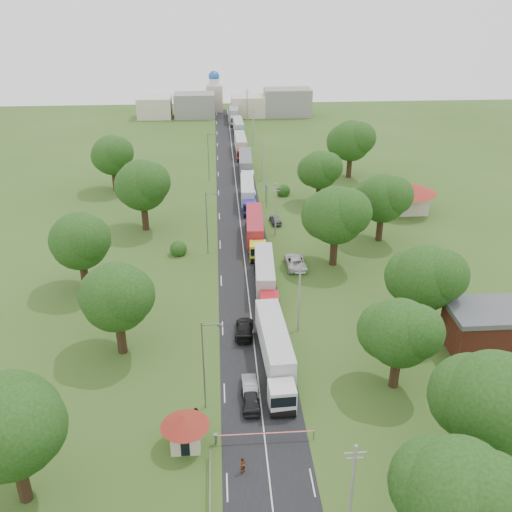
{
  "coord_description": "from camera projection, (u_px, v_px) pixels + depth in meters",
  "views": [
    {
      "loc": [
        -3.53,
        -64.25,
        38.45
      ],
      "look_at": [
        1.4,
        7.5,
        3.0
      ],
      "focal_mm": 40.0,
      "sensor_mm": 36.0,
      "label": 1
    }
  ],
  "objects": [
    {
      "name": "ground",
      "position": [
        249.0,
        302.0,
        74.71
      ],
      "size": [
        260.0,
        260.0,
        0.0
      ],
      "primitive_type": "plane",
      "color": "#324E1A",
      "rests_on": "ground"
    },
    {
      "name": "truck_6",
      "position": [
        238.0,
        128.0,
        151.85
      ],
      "size": [
        2.66,
        13.92,
        3.85
      ],
      "color": "#296D44",
      "rests_on": "ground"
    },
    {
      "name": "tree_10",
      "position": [
        116.0,
        296.0,
        61.79
      ],
      "size": [
        8.8,
        8.8,
        11.07
      ],
      "color": "#382616",
      "rests_on": "ground"
    },
    {
      "name": "lamp_1",
      "position": [
        208.0,
        220.0,
        85.35
      ],
      "size": [
        2.03,
        0.22,
        10.0
      ],
      "color": "slate",
      "rests_on": "ground"
    },
    {
      "name": "pedestrian_near",
      "position": [
        243.0,
        466.0,
        48.73
      ],
      "size": [
        0.67,
        0.65,
        1.55
      ],
      "primitive_type": "imported",
      "rotation": [
        0.0,
        0.0,
        0.73
      ],
      "color": "gray",
      "rests_on": "ground"
    },
    {
      "name": "truck_0",
      "position": [
        275.0,
        350.0,
        61.15
      ],
      "size": [
        3.3,
        15.71,
        4.34
      ],
      "color": "silver",
      "rests_on": "ground"
    },
    {
      "name": "house_cream",
      "position": [
        407.0,
        192.0,
        101.79
      ],
      "size": [
        10.08,
        10.08,
        5.8
      ],
      "color": "beige",
      "rests_on": "ground"
    },
    {
      "name": "pole_1",
      "position": [
        299.0,
        297.0,
        66.72
      ],
      "size": [
        1.6,
        0.24,
        9.0
      ],
      "color": "gray",
      "rests_on": "ground"
    },
    {
      "name": "tree_11",
      "position": [
        80.0,
        240.0,
        74.78
      ],
      "size": [
        8.8,
        8.8,
        11.07
      ],
      "color": "#382616",
      "rests_on": "ground"
    },
    {
      "name": "car_lane_mid",
      "position": [
        250.0,
        387.0,
        58.23
      ],
      "size": [
        1.57,
        4.33,
        1.42
      ],
      "primitive_type": "imported",
      "rotation": [
        0.0,
        0.0,
        3.16
      ],
      "color": "gray",
      "rests_on": "ground"
    },
    {
      "name": "truck_1",
      "position": [
        265.0,
        276.0,
        76.76
      ],
      "size": [
        2.99,
        14.32,
        3.96
      ],
      "color": "red",
      "rests_on": "ground"
    },
    {
      "name": "church",
      "position": [
        214.0,
        94.0,
        177.67
      ],
      "size": [
        5.0,
        5.0,
        12.3
      ],
      "color": "beige",
      "rests_on": "ground"
    },
    {
      "name": "pole_4",
      "position": [
        253.0,
        127.0,
        141.88
      ],
      "size": [
        1.6,
        0.24,
        9.0
      ],
      "color": "gray",
      "rests_on": "ground"
    },
    {
      "name": "lamp_2",
      "position": [
        209.0,
        154.0,
        116.67
      ],
      "size": [
        2.03,
        0.22,
        10.0
      ],
      "color": "slate",
      "rests_on": "ground"
    },
    {
      "name": "tree_4",
      "position": [
        336.0,
        215.0,
        81.14
      ],
      "size": [
        9.6,
        9.6,
        12.05
      ],
      "color": "#382616",
      "rests_on": "ground"
    },
    {
      "name": "boom_barrier",
      "position": [
        250.0,
        435.0,
        51.86
      ],
      "size": [
        9.22,
        0.35,
        1.18
      ],
      "color": "slate",
      "rests_on": "ground"
    },
    {
      "name": "tree_9",
      "position": [
        9.0,
        424.0,
        43.32
      ],
      "size": [
        9.6,
        9.6,
        12.05
      ],
      "color": "#382616",
      "rests_on": "ground"
    },
    {
      "name": "truck_2",
      "position": [
        255.0,
        230.0,
        90.37
      ],
      "size": [
        3.13,
        15.07,
        4.17
      ],
      "color": "yellow",
      "rests_on": "ground"
    },
    {
      "name": "pole_2",
      "position": [
        276.0,
        209.0,
        91.77
      ],
      "size": [
        1.6,
        0.24,
        9.0
      ],
      "color": "gray",
      "rests_on": "ground"
    },
    {
      "name": "distant_town",
      "position": [
        230.0,
        105.0,
        171.65
      ],
      "size": [
        52.0,
        8.0,
        8.0
      ],
      "color": "gray",
      "rests_on": "ground"
    },
    {
      "name": "tree_0",
      "position": [
        459.0,
        491.0,
        38.39
      ],
      "size": [
        8.8,
        8.8,
        11.07
      ],
      "color": "#382616",
      "rests_on": "ground"
    },
    {
      "name": "truck_3",
      "position": [
        248.0,
        193.0,
        106.0
      ],
      "size": [
        2.82,
        14.04,
        3.88
      ],
      "color": "#1B23A3",
      "rests_on": "ground"
    },
    {
      "name": "tree_1",
      "position": [
        494.0,
        401.0,
        45.65
      ],
      "size": [
        9.6,
        9.6,
        12.05
      ],
      "color": "#382616",
      "rests_on": "ground"
    },
    {
      "name": "road",
      "position": [
        242.0,
        239.0,
        92.61
      ],
      "size": [
        8.0,
        200.0,
        0.04
      ],
      "primitive_type": "cube",
      "color": "black",
      "rests_on": "ground"
    },
    {
      "name": "tree_6",
      "position": [
        320.0,
        170.0,
        104.16
      ],
      "size": [
        8.0,
        8.0,
        10.1
      ],
      "color": "#382616",
      "rests_on": "ground"
    },
    {
      "name": "car_verge_near",
      "position": [
        295.0,
        261.0,
        83.48
      ],
      "size": [
        2.9,
        6.01,
        1.65
      ],
      "primitive_type": "imported",
      "rotation": [
        0.0,
        0.0,
        3.17
      ],
      "color": "white",
      "rests_on": "ground"
    },
    {
      "name": "tree_12",
      "position": [
        142.0,
        185.0,
        92.78
      ],
      "size": [
        9.6,
        9.6,
        12.05
      ],
      "color": "#382616",
      "rests_on": "ground"
    },
    {
      "name": "lamp_0",
      "position": [
        205.0,
        362.0,
        54.03
      ],
      "size": [
        2.03,
        0.22,
        10.0
      ],
      "color": "slate",
      "rests_on": "ground"
    },
    {
      "name": "truck_5",
      "position": [
        241.0,
        145.0,
        136.03
      ],
      "size": [
        2.61,
        14.42,
        3.99
      ],
      "color": "#B0241B",
      "rests_on": "ground"
    },
    {
      "name": "tree_3",
      "position": [
        426.0,
        277.0,
        65.73
      ],
      "size": [
        8.8,
        8.8,
        11.07
      ],
      "color": "#382616",
      "rests_on": "ground"
    },
    {
      "name": "guard_booth",
      "position": [
        185.0,
        427.0,
        50.94
      ],
      "size": [
        4.4,
        4.4,
        3.45
      ],
      "color": "beige",
      "rests_on": "ground"
    },
    {
      "name": "truck_7",
      "position": [
        234.0,
        114.0,
        166.29
      ],
      "size": [
        3.38,
        15.15,
        4.18
      ],
      "color": "#B3B3B3",
      "rests_on": "ground"
    },
    {
      "name": "car_lane_front",
      "position": [
        251.0,
        399.0,
        56.41
      ],
      "size": [
        1.88,
        4.6,
        1.56
      ],
      "primitive_type": "imported",
      "rotation": [
        0.0,
        0.0,
        3.13
      ],
      "color": "black",
      "rests_on": "ground"
    },
    {
      "name": "tree_5",
      "position": [
        382.0,
        198.0,
        89.12
      ],
      "size": [
        8.8,
        8.8,
        11.07
      ],
      "color": "#382616",
      "rests_on": "ground"
    },
    {
      "name": "house_brick",
      "position": [
        485.0,
        328.0,
        64.4
      ],
      "size": [
        8.6,
        6.6,
        5.2
      ],
      "color": "maroon",
      "rests_on": "ground"
    },
    {
      "name": "pole_0",
      "position": [
        352.0,
        490.0,
        41.66
      ],
      "size": [
        1.6,
        0.24,
        9.0
      ],
      "color": "gray",
      "rests_on": "ground"
    },
    {
      "name": "info_sign",
      "position": [
        266.0,
        190.0,
        105.02
      ],
      "size": [
        0.12,
        3.1,
        4.1
      ],
      "color": "slate",
      "rests_on": "ground"
    },
    {
      "name": "pedestrian_booth",
      "position": [
        196.0,
        417.0,
        53.96
      ],
      "size": [
        0.92,
        1.05,
        1.85
      ],
      "primitive_type": "imported",
      "rotation": [
        0.0,
        0.0,
        -1.3
      ],
      "color": "gray",
      "rests_on": "ground"
    },
    {
      "name": "car_lane_rear",
      "position": [
        244.0,
        329.0,
        67.67
      ],
      "size": [
        2.55,
        5.42,
        1.53
      ],
      "primitive_type": "imported",
      "rotation": [
        0.0,
        0.0,
        3.06
      ],
      "color": "black",
      "rests_on": "ground"
    },
    {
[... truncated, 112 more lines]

